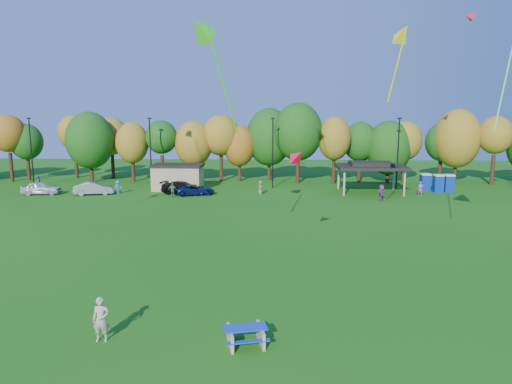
{
  "coord_description": "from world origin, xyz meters",
  "views": [
    {
      "loc": [
        2.54,
        -19.0,
        9.2
      ],
      "look_at": [
        1.39,
        6.0,
        5.06
      ],
      "focal_mm": 32.0,
      "sensor_mm": 36.0,
      "label": 1
    }
  ],
  "objects_px": {
    "porta_potties": "(437,183)",
    "picnic_table": "(246,334)",
    "kite_flyer": "(101,319)",
    "car_c": "(195,190)",
    "car_b": "(94,188)",
    "car_d": "(183,188)",
    "car_a": "(41,188)"
  },
  "relations": [
    {
      "from": "porta_potties",
      "to": "picnic_table",
      "type": "xyz_separation_m",
      "value": [
        -21.16,
        -39.62,
        -0.66
      ]
    },
    {
      "from": "kite_flyer",
      "to": "car_c",
      "type": "xyz_separation_m",
      "value": [
        -2.5,
        35.72,
        -0.31
      ]
    },
    {
      "from": "picnic_table",
      "to": "car_b",
      "type": "bearing_deg",
      "value": 106.59
    },
    {
      "from": "car_d",
      "to": "car_a",
      "type": "bearing_deg",
      "value": 106.88
    },
    {
      "from": "porta_potties",
      "to": "car_d",
      "type": "xyz_separation_m",
      "value": [
        -31.23,
        -3.34,
        -0.34
      ]
    },
    {
      "from": "picnic_table",
      "to": "car_b",
      "type": "distance_m",
      "value": 40.97
    },
    {
      "from": "picnic_table",
      "to": "car_a",
      "type": "bearing_deg",
      "value": 113.8
    },
    {
      "from": "picnic_table",
      "to": "car_b",
      "type": "relative_size",
      "value": 0.45
    },
    {
      "from": "car_c",
      "to": "car_d",
      "type": "height_order",
      "value": "car_d"
    },
    {
      "from": "porta_potties",
      "to": "car_d",
      "type": "relative_size",
      "value": 0.72
    },
    {
      "from": "kite_flyer",
      "to": "car_b",
      "type": "relative_size",
      "value": 0.41
    },
    {
      "from": "kite_flyer",
      "to": "car_a",
      "type": "bearing_deg",
      "value": 114.65
    },
    {
      "from": "picnic_table",
      "to": "car_a",
      "type": "xyz_separation_m",
      "value": [
        -26.92,
        35.27,
        0.33
      ]
    },
    {
      "from": "porta_potties",
      "to": "picnic_table",
      "type": "relative_size",
      "value": 1.84
    },
    {
      "from": "porta_potties",
      "to": "kite_flyer",
      "type": "distance_m",
      "value": 48.01
    },
    {
      "from": "picnic_table",
      "to": "kite_flyer",
      "type": "bearing_deg",
      "value": 166.22
    },
    {
      "from": "car_c",
      "to": "car_d",
      "type": "xyz_separation_m",
      "value": [
        -1.59,
        0.54,
        0.13
      ]
    },
    {
      "from": "kite_flyer",
      "to": "car_b",
      "type": "bearing_deg",
      "value": 106.34
    },
    {
      "from": "porta_potties",
      "to": "car_c",
      "type": "bearing_deg",
      "value": -172.53
    },
    {
      "from": "picnic_table",
      "to": "kite_flyer",
      "type": "distance_m",
      "value": 6.0
    },
    {
      "from": "car_a",
      "to": "car_b",
      "type": "relative_size",
      "value": 0.98
    },
    {
      "from": "picnic_table",
      "to": "car_c",
      "type": "distance_m",
      "value": 36.73
    },
    {
      "from": "picnic_table",
      "to": "car_d",
      "type": "bearing_deg",
      "value": 91.95
    },
    {
      "from": "car_a",
      "to": "car_d",
      "type": "distance_m",
      "value": 16.88
    },
    {
      "from": "car_a",
      "to": "car_b",
      "type": "height_order",
      "value": "car_a"
    },
    {
      "from": "porta_potties",
      "to": "car_b",
      "type": "distance_m",
      "value": 41.95
    },
    {
      "from": "picnic_table",
      "to": "kite_flyer",
      "type": "relative_size",
      "value": 1.08
    },
    {
      "from": "picnic_table",
      "to": "car_d",
      "type": "relative_size",
      "value": 0.39
    },
    {
      "from": "car_b",
      "to": "car_d",
      "type": "relative_size",
      "value": 0.88
    },
    {
      "from": "picnic_table",
      "to": "car_c",
      "type": "height_order",
      "value": "car_c"
    },
    {
      "from": "car_d",
      "to": "car_c",
      "type": "bearing_deg",
      "value": -95.47
    },
    {
      "from": "car_b",
      "to": "car_d",
      "type": "distance_m",
      "value": 10.54
    }
  ]
}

